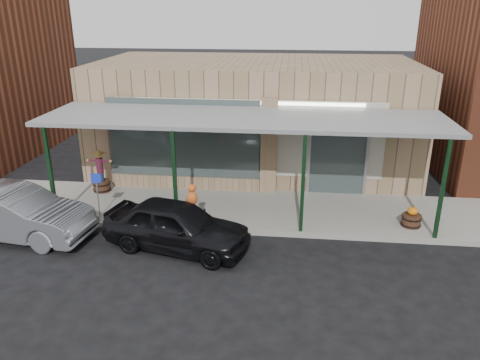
# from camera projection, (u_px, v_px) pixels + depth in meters

# --- Properties ---
(ground) EXTENTS (120.00, 120.00, 0.00)m
(ground) POSITION_uv_depth(u_px,v_px,m) (228.00, 272.00, 11.60)
(ground) COLOR black
(ground) RESTS_ON ground
(sidewalk) EXTENTS (40.00, 3.20, 0.15)m
(sidewalk) POSITION_uv_depth(u_px,v_px,m) (243.00, 209.00, 14.92)
(sidewalk) COLOR gray
(sidewalk) RESTS_ON ground
(storefront) EXTENTS (12.00, 6.25, 4.20)m
(storefront) POSITION_uv_depth(u_px,v_px,m) (255.00, 116.00, 18.45)
(storefront) COLOR #9C7B60
(storefront) RESTS_ON ground
(awning) EXTENTS (12.00, 3.00, 3.04)m
(awning) POSITION_uv_depth(u_px,v_px,m) (243.00, 120.00, 13.85)
(awning) COLOR slate
(awning) RESTS_ON ground
(block_buildings_near) EXTENTS (61.00, 8.00, 8.00)m
(block_buildings_near) POSITION_uv_depth(u_px,v_px,m) (308.00, 70.00, 18.62)
(block_buildings_near) COLOR brown
(block_buildings_near) RESTS_ON ground
(barrel_scarecrow) EXTENTS (0.88, 0.73, 1.49)m
(barrel_scarecrow) POSITION_uv_depth(u_px,v_px,m) (101.00, 177.00, 16.02)
(barrel_scarecrow) COLOR #4D2F1F
(barrel_scarecrow) RESTS_ON sidewalk
(barrel_pumpkin) EXTENTS (0.57, 0.57, 0.64)m
(barrel_pumpkin) POSITION_uv_depth(u_px,v_px,m) (411.00, 219.00, 13.57)
(barrel_pumpkin) COLOR #4D2F1F
(barrel_pumpkin) RESTS_ON sidewalk
(handicap_sign) EXTENTS (0.29, 0.07, 1.40)m
(handicap_sign) POSITION_uv_depth(u_px,v_px,m) (97.00, 190.00, 13.90)
(handicap_sign) COLOR gray
(handicap_sign) RESTS_ON sidewalk
(parked_sedan) EXTENTS (4.23, 2.48, 1.55)m
(parked_sedan) POSITION_uv_depth(u_px,v_px,m) (177.00, 225.00, 12.49)
(parked_sedan) COLOR black
(parked_sedan) RESTS_ON ground
(car_grey) EXTENTS (4.54, 2.07, 1.45)m
(car_grey) POSITION_uv_depth(u_px,v_px,m) (15.00, 213.00, 13.11)
(car_grey) COLOR slate
(car_grey) RESTS_ON ground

